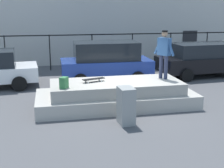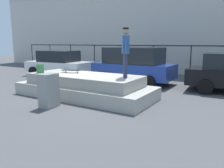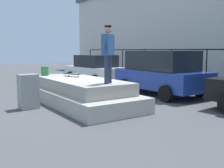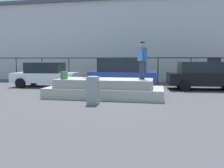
{
  "view_description": "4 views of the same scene",
  "coord_description": "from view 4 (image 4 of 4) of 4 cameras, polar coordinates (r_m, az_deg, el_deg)",
  "views": [
    {
      "loc": [
        -2.45,
        -10.55,
        3.45
      ],
      "look_at": [
        -0.17,
        0.5,
        0.65
      ],
      "focal_mm": 49.21,
      "sensor_mm": 36.0,
      "label": 1
    },
    {
      "loc": [
        5.42,
        -7.15,
        2.15
      ],
      "look_at": [
        0.42,
        1.04,
        0.38
      ],
      "focal_mm": 35.9,
      "sensor_mm": 36.0,
      "label": 2
    },
    {
      "loc": [
        8.5,
        -4.52,
        1.92
      ],
      "look_at": [
        0.19,
        1.08,
        0.65
      ],
      "focal_mm": 42.58,
      "sensor_mm": 36.0,
      "label": 3
    },
    {
      "loc": [
        2.39,
        -11.33,
        1.84
      ],
      "look_at": [
        -0.05,
        1.14,
        0.52
      ],
      "focal_mm": 37.63,
      "sensor_mm": 36.0,
      "label": 4
    }
  ],
  "objects": [
    {
      "name": "utility_box",
      "position": [
        9.8,
        -4.63,
        -1.51
      ],
      "size": [
        0.48,
        0.63,
        1.14
      ],
      "primitive_type": "cube",
      "rotation": [
        0.0,
        0.0,
        0.07
      ],
      "color": "gray",
      "rests_on": "ground_plane"
    },
    {
      "name": "car_black_hatchback_far",
      "position": [
        15.5,
        21.89,
        2.08
      ],
      "size": [
        4.71,
        2.47,
        1.71
      ],
      "color": "black",
      "rests_on": "ground_plane"
    },
    {
      "name": "warehouse_building",
      "position": [
        24.13,
        5.42,
        9.98
      ],
      "size": [
        34.28,
        8.87,
        7.09
      ],
      "color": "beige",
      "rests_on": "ground_plane"
    },
    {
      "name": "skateboarder",
      "position": [
        11.29,
        7.35,
        6.39
      ],
      "size": [
        0.56,
        0.81,
        1.77
      ],
      "color": "#2D334C",
      "rests_on": "concrete_ledge"
    },
    {
      "name": "car_blue_hatchback_mid",
      "position": [
        15.14,
        2.68,
        2.74
      ],
      "size": [
        4.27,
        2.23,
        1.91
      ],
      "color": "navy",
      "rests_on": "ground_plane"
    },
    {
      "name": "fence_row",
      "position": [
        18.47,
        3.62,
        4.6
      ],
      "size": [
        24.06,
        0.06,
        2.01
      ],
      "color": "black",
      "rests_on": "ground_plane"
    },
    {
      "name": "backpack",
      "position": [
        11.49,
        -11.58,
        2.07
      ],
      "size": [
        0.32,
        0.34,
        0.37
      ],
      "primitive_type": "cube",
      "rotation": [
        0.0,
        0.0,
        1.01
      ],
      "color": "#33723F",
      "rests_on": "concrete_ledge"
    },
    {
      "name": "ground_plane",
      "position": [
        11.72,
        -0.85,
        -3.09
      ],
      "size": [
        60.0,
        60.0,
        0.0
      ],
      "primitive_type": "plane",
      "color": "#4C4C4F"
    },
    {
      "name": "car_white_sedan_near",
      "position": [
        16.65,
        -15.87,
        2.29
      ],
      "size": [
        4.38,
        2.38,
        1.65
      ],
      "color": "white",
      "rests_on": "ground_plane"
    },
    {
      "name": "skateboard",
      "position": [
        11.78,
        -5.44,
        1.85
      ],
      "size": [
        0.84,
        0.44,
        0.12
      ],
      "color": "black",
      "rests_on": "concrete_ledge"
    },
    {
      "name": "concrete_ledge",
      "position": [
        11.53,
        -1.78,
        -1.19
      ],
      "size": [
        5.66,
        2.3,
        0.9
      ],
      "color": "#ADA89E",
      "rests_on": "ground_plane"
    }
  ]
}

